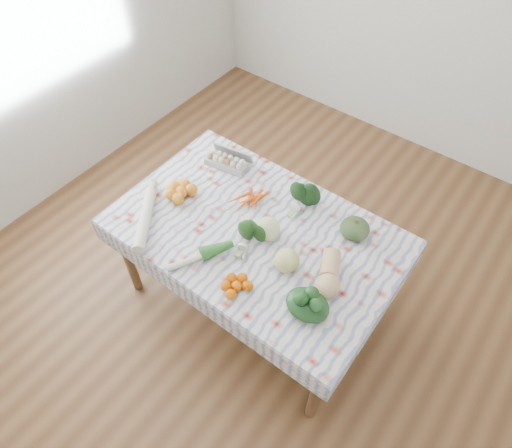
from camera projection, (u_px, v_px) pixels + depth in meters
name	position (u px, v px, depth m)	size (l,w,h in m)	color
ground	(256.00, 297.00, 3.25)	(4.50, 4.50, 0.00)	brown
dining_table	(256.00, 239.00, 2.72)	(1.60, 1.00, 0.75)	brown
tablecloth	(256.00, 231.00, 2.67)	(1.66, 1.06, 0.01)	silver
egg_carton	(226.00, 162.00, 2.98)	(0.28, 0.11, 0.08)	#A7A7A3
carrot_bunch	(251.00, 198.00, 2.80)	(0.19, 0.17, 0.03)	#F6500A
kale_bunch	(300.00, 199.00, 2.72)	(0.17, 0.15, 0.15)	black
kabocha_squash	(355.00, 228.00, 2.60)	(0.17, 0.17, 0.11)	#374F28
cabbage	(268.00, 229.00, 2.58)	(0.14, 0.14, 0.14)	#C4DA89
butternut_squash	(329.00, 273.00, 2.39)	(0.13, 0.28, 0.13)	tan
orange_cluster	(181.00, 192.00, 2.80)	(0.24, 0.24, 0.08)	orange
broccoli	(246.00, 239.00, 2.55)	(0.15, 0.15, 0.11)	#1B4116
mandarin_cluster	(237.00, 286.00, 2.39)	(0.19, 0.19, 0.06)	#D45700
grapefruit	(287.00, 261.00, 2.44)	(0.14, 0.14, 0.14)	#D3C66D
spinach_bag	(307.00, 305.00, 2.29)	(0.23, 0.19, 0.10)	#123214
daikon	(145.00, 219.00, 2.67)	(0.07, 0.07, 0.48)	white
leek	(200.00, 257.00, 2.51)	(0.04, 0.04, 0.37)	beige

